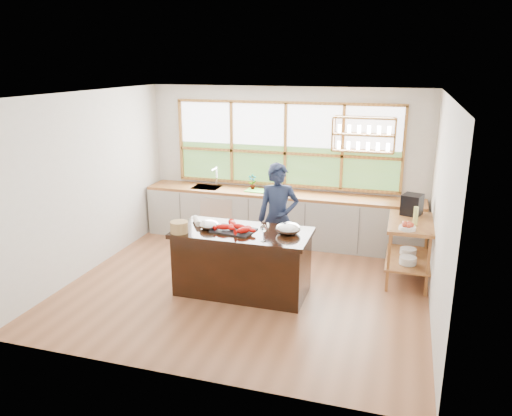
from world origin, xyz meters
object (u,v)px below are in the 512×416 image
at_px(espresso_machine, 412,205).
at_px(wicker_basket, 179,227).
at_px(cook, 278,219).
at_px(island, 242,261).

relative_size(espresso_machine, wicker_basket, 1.28).
relative_size(cook, espresso_machine, 5.47).
xyz_separation_m(cook, wicker_basket, (-1.07, -1.15, 0.13)).
distance_m(island, wicker_basket, 0.99).
distance_m(island, espresso_machine, 2.70).
height_order(espresso_machine, wicker_basket, espresso_machine).
xyz_separation_m(espresso_machine, wicker_basket, (-2.98, -1.77, -0.08)).
bearing_deg(island, wicker_basket, -158.66).
bearing_deg(espresso_machine, cook, -144.87).
height_order(cook, espresso_machine, cook).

